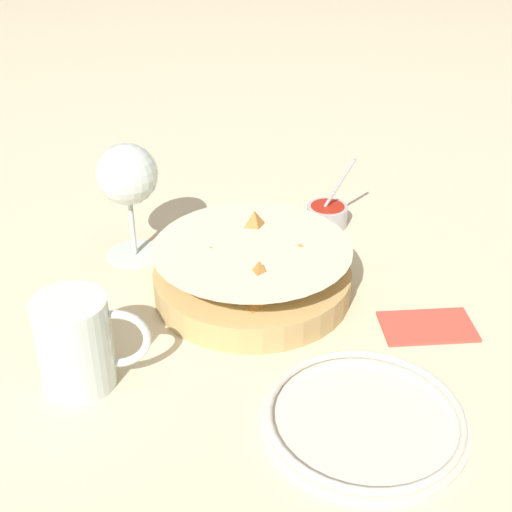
{
  "coord_description": "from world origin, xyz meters",
  "views": [
    {
      "loc": [
        -0.07,
        -0.73,
        0.52
      ],
      "look_at": [
        0.0,
        0.03,
        0.06
      ],
      "focal_mm": 50.0,
      "sensor_mm": 36.0,
      "label": 1
    }
  ],
  "objects_px": {
    "wine_glass": "(127,178)",
    "beer_mug": "(77,346)",
    "food_basket": "(256,272)",
    "side_plate": "(364,418)",
    "sauce_cup": "(327,214)"
  },
  "relations": [
    {
      "from": "wine_glass",
      "to": "beer_mug",
      "type": "relative_size",
      "value": 1.37
    },
    {
      "from": "food_basket",
      "to": "side_plate",
      "type": "distance_m",
      "value": 0.26
    },
    {
      "from": "wine_glass",
      "to": "beer_mug",
      "type": "height_order",
      "value": "wine_glass"
    },
    {
      "from": "wine_glass",
      "to": "beer_mug",
      "type": "bearing_deg",
      "value": -99.3
    },
    {
      "from": "sauce_cup",
      "to": "wine_glass",
      "type": "height_order",
      "value": "wine_glass"
    },
    {
      "from": "beer_mug",
      "to": "side_plate",
      "type": "bearing_deg",
      "value": -17.35
    },
    {
      "from": "food_basket",
      "to": "beer_mug",
      "type": "xyz_separation_m",
      "value": [
        -0.2,
        -0.15,
        0.02
      ]
    },
    {
      "from": "food_basket",
      "to": "wine_glass",
      "type": "relative_size",
      "value": 1.53
    },
    {
      "from": "food_basket",
      "to": "wine_glass",
      "type": "xyz_separation_m",
      "value": [
        -0.16,
        0.11,
        0.09
      ]
    },
    {
      "from": "sauce_cup",
      "to": "food_basket",
      "type": "bearing_deg",
      "value": -125.35
    },
    {
      "from": "wine_glass",
      "to": "sauce_cup",
      "type": "bearing_deg",
      "value": 12.13
    },
    {
      "from": "beer_mug",
      "to": "food_basket",
      "type": "bearing_deg",
      "value": 36.81
    },
    {
      "from": "sauce_cup",
      "to": "beer_mug",
      "type": "relative_size",
      "value": 0.89
    },
    {
      "from": "sauce_cup",
      "to": "wine_glass",
      "type": "bearing_deg",
      "value": -167.87
    },
    {
      "from": "wine_glass",
      "to": "food_basket",
      "type": "bearing_deg",
      "value": -35.29
    }
  ]
}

